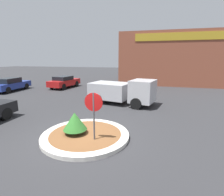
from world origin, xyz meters
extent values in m
plane|color=#2D2D30|center=(0.00, 0.00, 0.00)|extent=(120.00, 120.00, 0.00)
cylinder|color=beige|center=(0.00, 0.00, 0.09)|extent=(3.94, 3.94, 0.17)
cylinder|color=brown|center=(0.00, 0.00, 0.09)|extent=(3.23, 3.23, 0.17)
cylinder|color=#4C4C51|center=(0.59, -0.43, 1.09)|extent=(0.07, 0.07, 2.19)
cylinder|color=#B71414|center=(0.59, -0.43, 1.79)|extent=(0.77, 0.03, 0.77)
cylinder|color=brown|center=(-0.46, -0.09, 0.27)|extent=(0.08, 0.08, 0.19)
cone|color=#2D6B28|center=(-0.46, -0.09, 0.76)|extent=(1.06, 1.06, 0.79)
cube|color=#B2B2B7|center=(1.98, 5.97, 1.16)|extent=(1.99, 2.30, 1.59)
cube|color=#B2B2B7|center=(-0.67, 6.54, 0.98)|extent=(3.39, 2.70, 1.23)
cube|color=black|center=(2.53, 5.85, 1.44)|extent=(0.42, 1.76, 0.56)
cylinder|color=black|center=(2.04, 6.95, 0.40)|extent=(0.83, 0.40, 0.80)
cylinder|color=black|center=(1.63, 5.05, 0.40)|extent=(0.83, 0.40, 0.80)
cylinder|color=black|center=(-1.00, 7.60, 0.40)|extent=(0.83, 0.40, 0.80)
cylinder|color=black|center=(-1.41, 5.70, 0.40)|extent=(0.83, 0.40, 0.80)
cube|color=brown|center=(4.92, 19.05, 3.41)|extent=(14.22, 6.00, 6.82)
cube|color=#B28E23|center=(4.92, 16.02, 6.01)|extent=(9.95, 0.08, 0.90)
cube|color=navy|center=(-12.55, 8.63, 0.60)|extent=(1.99, 4.51, 0.63)
cube|color=black|center=(-12.54, 8.41, 1.18)|extent=(1.66, 2.20, 0.52)
cylinder|color=black|center=(-13.43, 9.96, 0.34)|extent=(0.23, 0.68, 0.67)
cylinder|color=black|center=(-11.80, 10.04, 0.34)|extent=(0.23, 0.68, 0.67)
cylinder|color=black|center=(-11.66, 7.30, 0.34)|extent=(0.23, 0.68, 0.67)
cube|color=#B21919|center=(-7.95, 12.02, 0.64)|extent=(2.32, 4.41, 0.67)
cube|color=black|center=(-7.98, 11.81, 1.20)|extent=(1.83, 2.21, 0.45)
cylinder|color=black|center=(-8.61, 13.42, 0.36)|extent=(0.29, 0.73, 0.71)
cylinder|color=black|center=(-6.96, 13.21, 0.36)|extent=(0.29, 0.73, 0.71)
cylinder|color=black|center=(-8.94, 10.82, 0.36)|extent=(0.29, 0.73, 0.71)
cylinder|color=black|center=(-7.29, 10.61, 0.36)|extent=(0.29, 0.73, 0.71)
cylinder|color=black|center=(-5.37, 0.95, 0.35)|extent=(0.20, 0.71, 0.71)
camera|label=1|loc=(3.06, -6.79, 3.50)|focal=28.00mm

